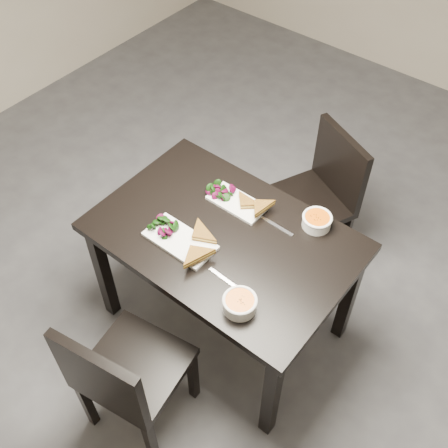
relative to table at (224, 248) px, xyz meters
The scene contains 14 objects.
ground 0.77m from the table, 103.22° to the left, with size 5.00×5.00×0.00m, color #47474C.
table is the anchor object (origin of this frame).
chair_near 0.74m from the table, 88.52° to the right, with size 0.48×0.48×0.85m.
chair_far 0.78m from the table, 83.64° to the left, with size 0.56×0.56×0.85m.
plate_near 0.23m from the table, 128.05° to the right, with size 0.33×0.17×0.02m, color white.
sandwich_near 0.21m from the table, 112.74° to the right, with size 0.17×0.12×0.05m, color olive, non-canonical shape.
salad_near 0.31m from the table, 144.50° to the right, with size 0.10×0.09×0.05m, color black, non-canonical shape.
soup_bowl_near 0.43m from the table, 42.20° to the right, with size 0.15×0.15×0.07m.
cutlery_near 0.28m from the table, 50.19° to the right, with size 0.18×0.02×0.00m, color silver.
plate_far 0.23m from the table, 110.79° to the left, with size 0.28×0.14×0.01m, color white.
sandwich_far 0.22m from the table, 92.26° to the left, with size 0.14×0.11×0.05m, color olive, non-canonical shape.
salad_far 0.29m from the table, 132.24° to the left, with size 0.09×0.08×0.04m, color black, non-canonical shape.
soup_bowl_far 0.45m from the table, 45.67° to the left, with size 0.14×0.14×0.06m.
cutlery_far 0.27m from the table, 49.48° to the left, with size 0.18×0.02×0.00m, color silver.
Camera 1 is at (1.10, -1.66, 2.64)m, focal length 43.28 mm.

